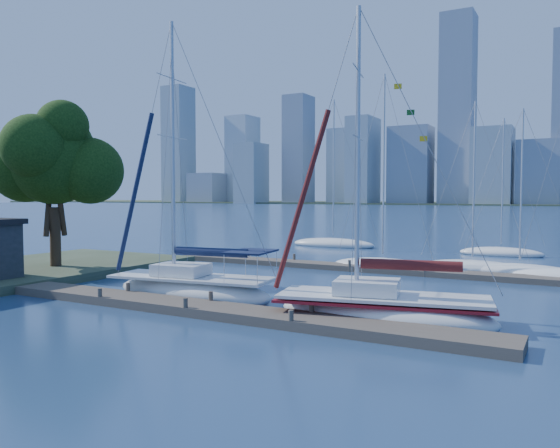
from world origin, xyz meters
The scene contains 13 objects.
ground centered at (0.00, 0.00, 0.00)m, with size 700.00×700.00×0.00m, color navy.
near_dock centered at (0.00, 0.00, 0.20)m, with size 26.00×2.00×0.40m, color #4F463A.
far_dock centered at (2.00, 16.00, 0.18)m, with size 30.00×1.80×0.36m, color #4F463A.
shore centered at (-17.00, 3.00, 0.25)m, with size 12.00×22.00×0.50m, color #38472D.
far_shore centered at (0.00, 320.00, 0.00)m, with size 800.00×100.00×1.50m, color #38472D.
tree centered at (-15.43, 5.09, 7.51)m, with size 8.13×7.43×11.06m.
sailboat_navy centered at (-2.50, 2.77, 1.08)m, with size 9.30×4.08×14.33m.
sailboat_maroon centered at (7.48, 2.33, 0.98)m, with size 9.46×4.78×13.29m.
bg_boat_2 centered at (2.63, 17.24, 0.29)m, with size 7.45×3.51×13.68m.
bg_boat_3 centered at (8.16, 19.47, 0.25)m, with size 7.19×2.72×11.72m.
bg_boat_4 centered at (11.11, 19.19, 0.23)m, with size 7.36×2.39×10.94m.
bg_boat_6 centered at (-7.06, 31.24, 0.30)m, with size 8.99×4.23×14.92m.
bg_boat_7 centered at (8.68, 30.50, 0.25)m, with size 7.07×3.59×11.89m.
Camera 1 is at (14.38, -18.83, 5.09)m, focal length 35.00 mm.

